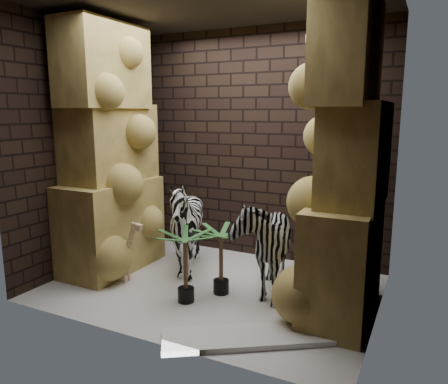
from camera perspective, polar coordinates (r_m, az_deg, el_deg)
The scene contains 14 objects.
floor at distance 4.89m, azimuth -1.69°, elevation -12.62°, with size 3.50×3.50×0.00m, color silver.
ceiling at distance 4.62m, azimuth -1.91°, elevation 24.02°, with size 3.50×3.50×0.00m, color #2C2622.
wall_back at distance 5.64m, azimuth 4.23°, elevation 6.24°, with size 3.50×3.50×0.00m, color black.
wall_front at distance 3.47m, azimuth -11.58°, elevation 3.26°, with size 3.50×3.50×0.00m, color black.
wall_left at distance 5.55m, azimuth -18.01°, elevation 5.67°, with size 3.00×3.00×0.00m, color black.
wall_right at distance 4.00m, azimuth 20.94°, elevation 3.74°, with size 3.00×3.00×0.00m, color black.
rock_pillar_left at distance 5.32m, azimuth -15.29°, elevation 5.62°, with size 0.68×1.30×3.00m, color #D4B45D, non-canonical shape.
rock_pillar_right at distance 4.05m, azimuth 16.28°, elevation 4.09°, with size 0.58×1.25×3.00m, color #D4B45D, non-canonical shape.
zebra_right at distance 4.62m, azimuth 5.33°, elevation -5.70°, with size 0.58×1.07×1.27m, color white.
zebra_left at distance 5.08m, azimuth -5.10°, elevation -5.28°, with size 0.96×1.19×1.08m, color white.
giraffe_toy at distance 5.09m, azimuth -13.93°, elevation -7.35°, with size 0.40×0.13×0.78m, color #DAB784, non-canonical shape.
palm_front at distance 4.61m, azimuth -0.40°, elevation -9.15°, with size 0.36×0.36×0.74m, color #2F6725, non-canonical shape.
palm_back at distance 4.43m, azimuth -5.18°, elevation -9.92°, with size 0.36×0.36×0.76m, color #2F6725, non-canonical shape.
surfboard at distance 3.89m, azimuth 4.33°, elevation -18.73°, with size 1.62×0.40×0.05m, color white.
Camera 1 is at (2.12, -3.96, 1.94)m, focal length 34.12 mm.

